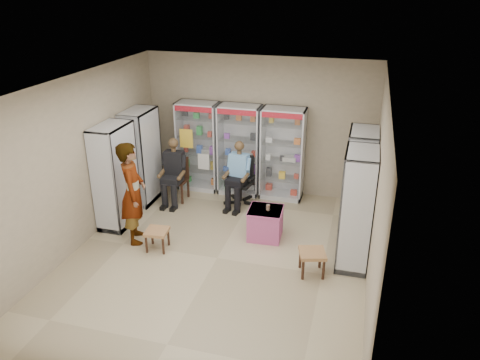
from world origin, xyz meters
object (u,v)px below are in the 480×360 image
(cabinet_left_far, at_px, (142,157))
(pink_trunk, at_px, (265,223))
(office_chair, at_px, (240,181))
(standing_man, at_px, (133,193))
(cabinet_right_far, at_px, (359,183))
(cabinet_back_left, at_px, (199,146))
(cabinet_right_near, at_px, (356,209))
(woven_stool_a, at_px, (312,262))
(seated_shopkeeper, at_px, (240,176))
(cabinet_back_mid, at_px, (240,150))
(cabinet_left_near, at_px, (115,176))
(cabinet_back_right, at_px, (283,154))
(wooden_chair, at_px, (177,180))
(woven_stool_b, at_px, (157,239))

(cabinet_left_far, relative_size, pink_trunk, 3.36)
(office_chair, xyz_separation_m, standing_man, (-1.44, -1.96, 0.42))
(cabinet_right_far, bearing_deg, cabinet_back_left, 72.25)
(cabinet_back_left, bearing_deg, office_chair, -26.58)
(cabinet_right_near, height_order, woven_stool_a, cabinet_right_near)
(woven_stool_a, bearing_deg, seated_shopkeeper, 130.16)
(cabinet_left_far, xyz_separation_m, office_chair, (2.05, 0.37, -0.48))
(cabinet_back_left, height_order, cabinet_back_mid, same)
(cabinet_left_near, xyz_separation_m, pink_trunk, (2.87, 0.23, -0.71))
(cabinet_right_near, height_order, cabinet_left_far, same)
(cabinet_back_mid, distance_m, cabinet_right_near, 3.41)
(cabinet_back_left, bearing_deg, cabinet_right_far, -17.75)
(cabinet_back_right, height_order, cabinet_right_near, same)
(cabinet_right_far, height_order, wooden_chair, cabinet_right_far)
(cabinet_right_far, relative_size, seated_shopkeeper, 1.50)
(cabinet_back_right, relative_size, pink_trunk, 3.36)
(cabinet_back_mid, xyz_separation_m, office_chair, (0.17, -0.56, -0.48))
(seated_shopkeeper, height_order, standing_man, standing_man)
(cabinet_left_near, bearing_deg, standing_man, 51.40)
(cabinet_right_far, xyz_separation_m, cabinet_left_far, (-4.46, 0.20, 0.00))
(cabinet_right_near, height_order, standing_man, cabinet_right_near)
(cabinet_left_near, relative_size, woven_stool_a, 4.87)
(cabinet_back_right, bearing_deg, standing_man, -131.45)
(cabinet_back_mid, height_order, cabinet_left_far, same)
(seated_shopkeeper, distance_m, pink_trunk, 1.50)
(cabinet_right_near, distance_m, woven_stool_b, 3.47)
(office_chair, relative_size, woven_stool_a, 2.55)
(cabinet_right_near, bearing_deg, cabinet_left_near, 87.43)
(cabinet_back_left, relative_size, cabinet_back_mid, 1.00)
(cabinet_back_left, height_order, cabinet_left_near, same)
(cabinet_back_mid, xyz_separation_m, wooden_chair, (-1.20, -0.73, -0.53))
(wooden_chair, xyz_separation_m, office_chair, (1.37, 0.17, 0.05))
(wooden_chair, relative_size, woven_stool_a, 2.29)
(cabinet_right_far, height_order, seated_shopkeeper, cabinet_right_far)
(cabinet_back_left, height_order, cabinet_right_far, same)
(office_chair, height_order, pink_trunk, office_chair)
(wooden_chair, distance_m, seated_shopkeeper, 1.39)
(cabinet_right_near, relative_size, wooden_chair, 2.13)
(cabinet_back_left, relative_size, cabinet_back_right, 1.00)
(cabinet_left_near, xyz_separation_m, woven_stool_a, (3.85, -0.72, -0.79))
(wooden_chair, relative_size, seated_shopkeeper, 0.70)
(cabinet_right_far, bearing_deg, woven_stool_a, 159.42)
(cabinet_left_near, height_order, office_chair, cabinet_left_near)
(cabinet_back_right, height_order, woven_stool_a, cabinet_back_right)
(cabinet_back_mid, height_order, standing_man, cabinet_back_mid)
(wooden_chair, distance_m, woven_stool_a, 3.77)
(office_chair, distance_m, woven_stool_b, 2.37)
(cabinet_right_far, xyz_separation_m, office_chair, (-2.41, 0.57, -0.48))
(cabinet_right_near, bearing_deg, cabinet_back_mid, 49.16)
(cabinet_left_far, height_order, cabinet_left_near, same)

